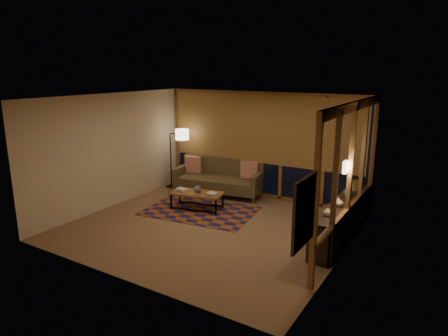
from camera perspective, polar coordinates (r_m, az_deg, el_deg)
The scene contains 21 objects.
floor at distance 8.50m, azimuth -2.14°, elevation -8.44°, with size 5.50×5.00×0.01m, color #8E674B.
ceiling at distance 7.87m, azimuth -2.32°, elevation 10.03°, with size 5.50×5.00×0.01m, color beige.
walls at distance 8.08m, azimuth -2.22°, elevation 0.44°, with size 5.51×5.01×2.70m.
window_wall_back at distance 10.14m, azimuth 5.43°, elevation 3.19°, with size 5.30×0.16×2.60m, color brown, non-canonical shape.
window_wall_right at distance 7.56m, azimuth 17.58°, elevation -1.17°, with size 0.16×3.70×2.60m, color brown, non-canonical shape.
wall_art at distance 5.28m, azimuth 11.30°, elevation -6.18°, with size 0.06×0.74×0.94m, color #E54B29, non-canonical shape.
wall_sconce at distance 7.39m, azimuth 16.96°, elevation 0.12°, with size 0.12×0.18×0.22m, color beige, non-canonical shape.
sofa at distance 10.47m, azimuth -0.76°, elevation -1.39°, with size 2.27×0.92×0.93m, color brown, non-canonical shape.
pillow_left at distance 10.91m, azimuth -4.37°, elevation 0.43°, with size 0.45×0.15×0.45m, color #B52C15, non-canonical shape.
pillow_right at distance 10.33m, azimuth 3.61°, elevation -0.36°, with size 0.44×0.15×0.44m, color #B52C15, non-canonical shape.
area_rug at distance 9.42m, azimuth -3.45°, elevation -6.13°, with size 2.50×1.67×0.01m, color #98481C.
coffee_table at distance 9.50m, azimuth -3.87°, elevation -4.68°, with size 1.23×0.56×0.41m, color brown, non-canonical shape.
book_stack_a at distance 9.55m, azimuth -6.07°, elevation -3.11°, with size 0.23×0.18×0.07m, color silver, non-canonical shape.
book_stack_b at distance 9.26m, azimuth -1.72°, elevation -3.68°, with size 0.22×0.18×0.04m, color silver, non-canonical shape.
ceramic_pot at distance 9.41m, azimuth -3.82°, elevation -2.99°, with size 0.17×0.17×0.17m, color #292929.
floor_lamp at distance 11.17m, azimuth -7.62°, elevation 1.44°, with size 0.56×0.36×1.67m, color black, non-canonical shape.
bookshelf at distance 8.28m, azimuth 16.49°, elevation -6.97°, with size 0.40×2.91×0.73m, color black, non-canonical shape.
basket at distance 8.97m, azimuth 18.12°, elevation -2.35°, with size 0.26×0.26×0.19m, color olive.
teal_bowl at distance 8.42m, azimuth 17.27°, elevation -3.41°, with size 0.18×0.18×0.18m, color #186961.
vase at distance 7.79m, azimuth 16.00°, elevation -4.67°, with size 0.18×0.18×0.19m, color #BEAB96.
shelf_book_stack at distance 7.34m, azimuth 14.87°, elevation -6.26°, with size 0.16×0.22×0.07m, color silver, non-canonical shape.
Camera 1 is at (4.37, -6.52, 3.25)m, focal length 32.00 mm.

